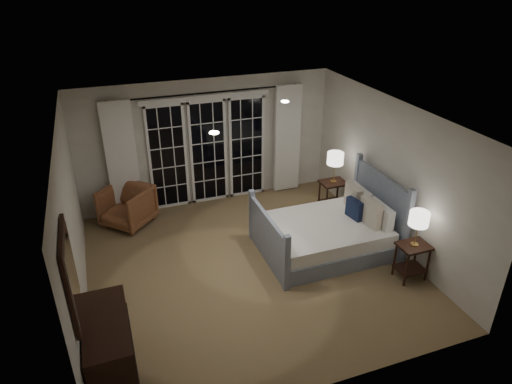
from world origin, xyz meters
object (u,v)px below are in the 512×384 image
object	(u,v)px
bed	(328,233)
dresser	(110,350)
nightstand_left	(412,256)
armchair	(127,206)
nightstand_right	(333,192)
lamp_right	(335,159)
lamp_left	(419,219)

from	to	relation	value
bed	dresser	bearing A→B (deg)	-157.00
nightstand_left	armchair	distance (m)	5.04
bed	dresser	world-z (taller)	bed
nightstand_right	lamp_right	distance (m)	0.69
dresser	nightstand_right	bearing A→B (deg)	32.00
nightstand_left	lamp_right	world-z (taller)	lamp_right
armchair	dresser	size ratio (longest dim) A/B	0.68
lamp_right	armchair	bearing A→B (deg)	167.70
bed	armchair	distance (m)	3.70
nightstand_right	armchair	size ratio (longest dim) A/B	0.76
nightstand_left	nightstand_right	world-z (taller)	nightstand_right
nightstand_right	nightstand_left	bearing A→B (deg)	-87.24
bed	armchair	bearing A→B (deg)	147.13
lamp_right	armchair	xyz separation A→B (m)	(-3.82, 0.83, -0.73)
bed	nightstand_right	distance (m)	1.38
armchair	dresser	xyz separation A→B (m)	(-0.54, -3.56, 0.05)
lamp_right	lamp_left	bearing A→B (deg)	-87.24
armchair	lamp_left	bearing A→B (deg)	6.49
bed	nightstand_left	size ratio (longest dim) A/B	3.52
lamp_left	bed	bearing A→B (deg)	125.64
nightstand_right	lamp_left	xyz separation A→B (m)	(0.11, -2.32, 0.64)
nightstand_left	armchair	bearing A→B (deg)	141.24
nightstand_right	lamp_right	world-z (taller)	lamp_right
dresser	nightstand_left	bearing A→B (deg)	5.13
lamp_left	dresser	bearing A→B (deg)	-174.87
bed	nightstand_right	xyz separation A→B (m)	(0.71, 1.18, 0.09)
lamp_left	armchair	xyz separation A→B (m)	(-3.93, 3.16, -0.68)
bed	nightstand_right	size ratio (longest dim) A/B	3.39
nightstand_left	nightstand_right	xyz separation A→B (m)	(-0.11, 2.32, 0.02)
nightstand_left	nightstand_right	distance (m)	2.33
armchair	dresser	distance (m)	3.60
lamp_left	dresser	size ratio (longest dim) A/B	0.47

